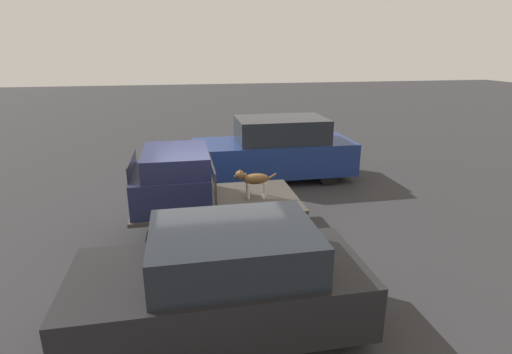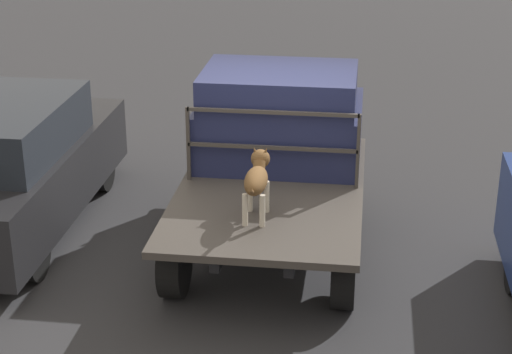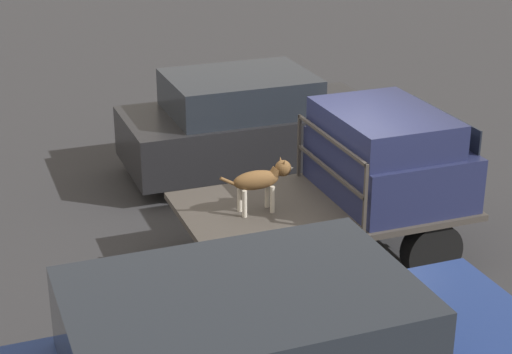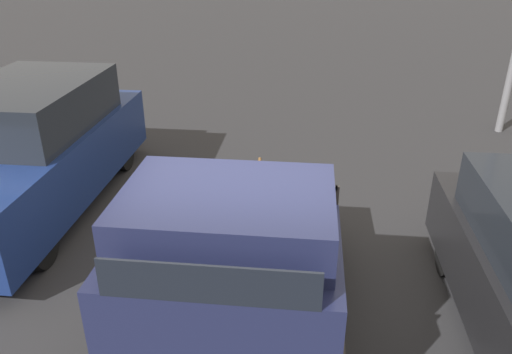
{
  "view_description": "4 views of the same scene",
  "coord_description": "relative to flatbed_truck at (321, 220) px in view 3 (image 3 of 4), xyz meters",
  "views": [
    {
      "loc": [
        0.69,
        8.24,
        3.99
      ],
      "look_at": [
        -0.87,
        0.06,
        1.3
      ],
      "focal_mm": 28.0,
      "sensor_mm": 36.0,
      "label": 1
    },
    {
      "loc": [
        -8.93,
        -1.02,
        4.61
      ],
      "look_at": [
        -0.87,
        0.06,
        1.3
      ],
      "focal_mm": 60.0,
      "sensor_mm": 36.0,
      "label": 2
    },
    {
      "loc": [
        -4.28,
        -9.02,
        5.25
      ],
      "look_at": [
        -0.87,
        0.06,
        1.3
      ],
      "focal_mm": 60.0,
      "sensor_mm": 36.0,
      "label": 3
    },
    {
      "loc": [
        4.52,
        0.65,
        3.9
      ],
      "look_at": [
        -0.87,
        0.06,
        1.3
      ],
      "focal_mm": 35.0,
      "sensor_mm": 36.0,
      "label": 4
    }
  ],
  "objects": [
    {
      "name": "flatbed_truck",
      "position": [
        0.0,
        0.0,
        0.0
      ],
      "size": [
        3.58,
        2.1,
        0.83
      ],
      "color": "black",
      "rests_on": "ground"
    },
    {
      "name": "ground_plane",
      "position": [
        0.0,
        0.0,
        -0.6
      ],
      "size": [
        80.0,
        80.0,
        0.0
      ],
      "primitive_type": "plane",
      "color": "#2D2D30"
    },
    {
      "name": "truck_headboard",
      "position": [
        0.1,
        0.0,
        0.81
      ],
      "size": [
        0.04,
        1.98,
        0.88
      ],
      "color": "#3D3833",
      "rests_on": "flatbed_truck"
    },
    {
      "name": "dog",
      "position": [
        -0.79,
        0.06,
        0.66
      ],
      "size": [
        0.97,
        0.24,
        0.67
      ],
      "rotation": [
        0.0,
        0.0,
        -0.22
      ],
      "color": "beige",
      "rests_on": "flatbed_truck"
    },
    {
      "name": "truck_cab",
      "position": [
        0.92,
        0.0,
        0.77
      ],
      "size": [
        1.57,
        1.98,
        1.15
      ],
      "color": "#1E2347",
      "rests_on": "flatbed_truck"
    },
    {
      "name": "parked_sedan",
      "position": [
        0.22,
        3.31,
        0.23
      ],
      "size": [
        4.12,
        1.89,
        1.66
      ],
      "rotation": [
        0.0,
        0.0,
        0.04
      ],
      "color": "black",
      "rests_on": "ground"
    }
  ]
}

